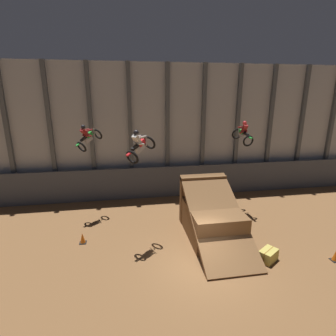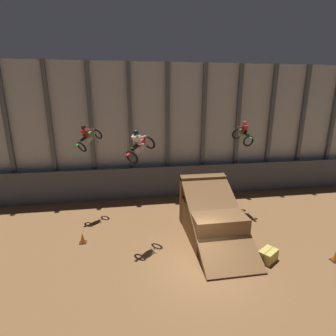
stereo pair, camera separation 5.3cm
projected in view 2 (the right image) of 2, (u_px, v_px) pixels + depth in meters
The scene contains 10 objects.
ground_plane at pixel (200, 266), 12.09m from camera, with size 60.00×60.00×0.00m, color brown.
arena_back_wall at pixel (167, 132), 19.79m from camera, with size 32.00×0.40×9.85m.
lower_barrier at pixel (169, 181), 20.11m from camera, with size 31.36×0.20×2.38m.
dirt_ramp at pixel (210, 216), 14.73m from camera, with size 2.78×5.80×3.08m.
rider_bike_left_air at pixel (88, 137), 15.90m from camera, with size 1.71×1.69×1.69m.
rider_bike_center_air at pixel (140, 146), 12.74m from camera, with size 1.69×1.70×1.66m.
rider_bike_right_air at pixel (243, 134), 16.80m from camera, with size 0.93×1.87×1.58m.
traffic_cone_near_ramp at pixel (336, 256), 12.39m from camera, with size 0.36×0.36×0.58m.
traffic_cone_arena_edge at pixel (82, 238), 13.91m from camera, with size 0.36×0.36×0.58m.
hay_bale_trackside at pixel (268, 256), 12.40m from camera, with size 1.08×1.00×0.57m.
Camera 2 is at (-3.17, -10.02, 7.65)m, focal length 28.00 mm.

